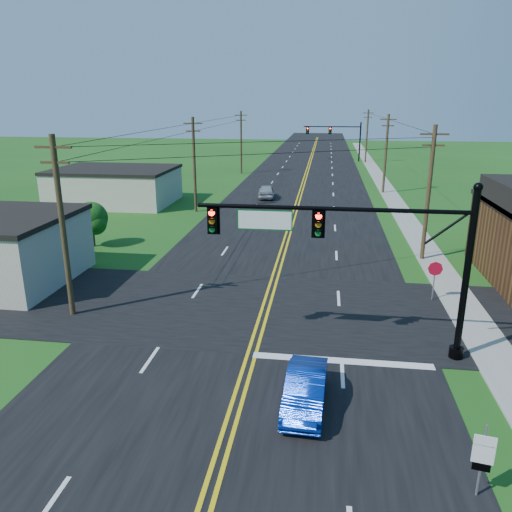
# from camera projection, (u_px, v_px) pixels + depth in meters

# --- Properties ---
(ground) EXTENTS (260.00, 260.00, 0.00)m
(ground) POSITION_uv_depth(u_px,v_px,m) (211.00, 470.00, 14.78)
(ground) COLOR #164814
(ground) RESTS_ON ground
(road_main) EXTENTS (16.00, 220.00, 0.04)m
(road_main) POSITION_uv_depth(u_px,v_px,m) (301.00, 188.00, 62.04)
(road_main) COLOR black
(road_main) RESTS_ON ground
(road_cross) EXTENTS (70.00, 10.00, 0.04)m
(road_cross) POSITION_uv_depth(u_px,v_px,m) (262.00, 309.00, 26.12)
(road_cross) COLOR black
(road_cross) RESTS_ON ground
(sidewalk) EXTENTS (2.00, 160.00, 0.08)m
(sidewalk) POSITION_uv_depth(u_px,v_px,m) (398.00, 206.00, 51.20)
(sidewalk) COLOR gray
(sidewalk) RESTS_ON ground
(signal_mast_main) EXTENTS (11.30, 0.60, 7.48)m
(signal_mast_main) POSITION_uv_depth(u_px,v_px,m) (355.00, 247.00, 20.36)
(signal_mast_main) COLOR black
(signal_mast_main) RESTS_ON ground
(signal_mast_far) EXTENTS (10.98, 0.60, 7.48)m
(signal_mast_far) POSITION_uv_depth(u_px,v_px,m) (335.00, 135.00, 88.46)
(signal_mast_far) COLOR black
(signal_mast_far) RESTS_ON ground
(cream_bldg_far) EXTENTS (12.20, 9.20, 3.70)m
(cream_bldg_far) POSITION_uv_depth(u_px,v_px,m) (115.00, 186.00, 52.65)
(cream_bldg_far) COLOR beige
(cream_bldg_far) RESTS_ON ground
(utility_pole_left_a) EXTENTS (1.80, 0.28, 9.00)m
(utility_pole_left_a) POSITION_uv_depth(u_px,v_px,m) (62.00, 225.00, 24.08)
(utility_pole_left_a) COLOR #362918
(utility_pole_left_a) RESTS_ON ground
(utility_pole_left_b) EXTENTS (1.80, 0.28, 9.00)m
(utility_pole_left_b) POSITION_uv_depth(u_px,v_px,m) (194.00, 163.00, 47.71)
(utility_pole_left_b) COLOR #362918
(utility_pole_left_b) RESTS_ON ground
(utility_pole_left_c) EXTENTS (1.80, 0.28, 9.00)m
(utility_pole_left_c) POSITION_uv_depth(u_px,v_px,m) (241.00, 141.00, 73.23)
(utility_pole_left_c) COLOR #362918
(utility_pole_left_c) RESTS_ON ground
(utility_pole_right_a) EXTENTS (1.80, 0.28, 9.00)m
(utility_pole_right_a) POSITION_uv_depth(u_px,v_px,m) (429.00, 191.00, 32.88)
(utility_pole_right_a) COLOR #362918
(utility_pole_right_a) RESTS_ON ground
(utility_pole_right_b) EXTENTS (1.80, 0.28, 9.00)m
(utility_pole_right_b) POSITION_uv_depth(u_px,v_px,m) (386.00, 152.00, 57.46)
(utility_pole_right_b) COLOR #362918
(utility_pole_right_b) RESTS_ON ground
(utility_pole_right_c) EXTENTS (1.80, 0.28, 9.00)m
(utility_pole_right_c) POSITION_uv_depth(u_px,v_px,m) (367.00, 135.00, 85.81)
(utility_pole_right_c) COLOR #362918
(utility_pole_right_c) RESTS_ON ground
(tree_right_back) EXTENTS (3.00, 3.00, 4.10)m
(tree_right_back) POSITION_uv_depth(u_px,v_px,m) (503.00, 213.00, 36.48)
(tree_right_back) COLOR #362918
(tree_right_back) RESTS_ON ground
(tree_left) EXTENTS (2.40, 2.40, 3.37)m
(tree_left) POSITION_uv_depth(u_px,v_px,m) (91.00, 218.00, 36.77)
(tree_left) COLOR #362918
(tree_left) RESTS_ON ground
(blue_car) EXTENTS (1.56, 4.03, 1.31)m
(blue_car) POSITION_uv_depth(u_px,v_px,m) (305.00, 391.00, 17.63)
(blue_car) COLOR #062894
(blue_car) RESTS_ON ground
(distant_car) EXTENTS (2.18, 4.50, 1.48)m
(distant_car) POSITION_uv_depth(u_px,v_px,m) (266.00, 192.00, 55.50)
(distant_car) COLOR silver
(distant_car) RESTS_ON ground
(route_sign) EXTENTS (0.57, 0.14, 2.29)m
(route_sign) POSITION_uv_depth(u_px,v_px,m) (483.00, 456.00, 13.38)
(route_sign) COLOR slate
(route_sign) RESTS_ON ground
(stop_sign) EXTENTS (0.79, 0.10, 2.23)m
(stop_sign) POSITION_uv_depth(u_px,v_px,m) (435.00, 273.00, 26.81)
(stop_sign) COLOR slate
(stop_sign) RESTS_ON ground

